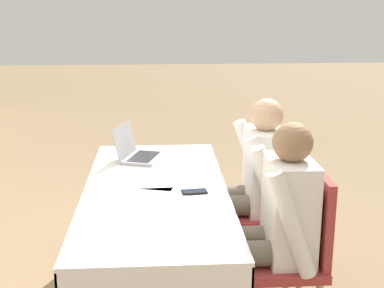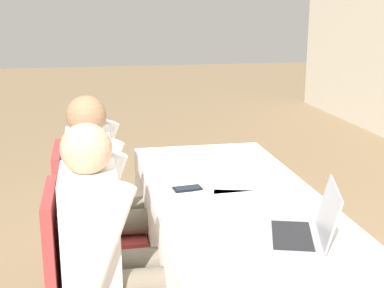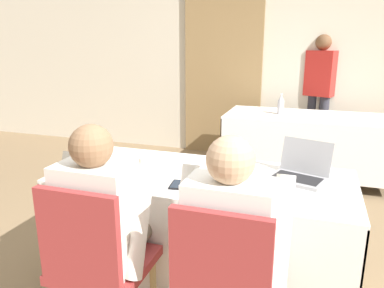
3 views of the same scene
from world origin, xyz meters
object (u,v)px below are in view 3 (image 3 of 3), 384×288
cell_phone (177,185)px  person_red_shirt (319,91)px  water_bottle (281,105)px  person_white_shirt (232,242)px  laptop (300,172)px  chair_near_right (226,287)px  person_checkered_shirt (106,220)px  chair_near_left (97,260)px

cell_phone → person_red_shirt: person_red_shirt is taller
water_bottle → person_white_shirt: bearing=-88.6°
laptop → person_red_shirt: size_ratio=0.23×
cell_phone → person_white_shirt: 0.57m
water_bottle → person_red_shirt: bearing=61.3°
chair_near_right → laptop: bearing=-106.8°
laptop → person_white_shirt: person_white_shirt is taller
laptop → water_bottle: size_ratio=1.61×
water_bottle → person_checkered_shirt: bearing=-101.8°
person_checkered_shirt → person_white_shirt: (0.64, 0.00, 0.00)m
water_bottle → person_white_shirt: (0.07, -2.75, -0.17)m
water_bottle → person_checkered_shirt: size_ratio=0.20×
chair_near_right → person_checkered_shirt: 0.67m
chair_near_left → chair_near_right: size_ratio=1.00×
water_bottle → person_red_shirt: 0.83m
water_bottle → cell_phone: bearing=-98.2°
person_checkered_shirt → person_red_shirt: (0.97, 3.47, 0.26)m
chair_near_left → chair_near_right: same height
laptop → person_red_shirt: 2.76m
laptop → person_checkered_shirt: 1.14m
chair_near_right → person_checkered_shirt: (-0.64, 0.10, 0.16)m
chair_near_left → chair_near_right: (0.64, 0.00, 0.00)m
chair_near_right → water_bottle: bearing=-88.7°
cell_phone → person_checkered_shirt: (-0.23, -0.39, -0.07)m
laptop → person_checkered_shirt: bearing=-123.6°
water_bottle → chair_near_left: water_bottle is taller
water_bottle → person_white_shirt: size_ratio=0.20×
cell_phone → person_checkered_shirt: person_checkered_shirt is taller
laptop → cell_phone: (-0.65, -0.32, -0.04)m
cell_phone → chair_near_left: chair_near_left is taller
laptop → cell_phone: size_ratio=2.56×
laptop → water_bottle: (-0.31, 2.04, 0.06)m
chair_near_left → person_white_shirt: (0.64, 0.10, 0.16)m
cell_phone → person_red_shirt: size_ratio=0.09×
chair_near_left → person_checkered_shirt: 0.19m
cell_phone → water_bottle: size_ratio=0.63×
person_checkered_shirt → cell_phone: bearing=-121.1°
person_red_shirt → person_checkered_shirt: bearing=-82.8°
cell_phone → person_red_shirt: (0.73, 3.08, 0.18)m
chair_near_right → person_red_shirt: size_ratio=0.57×
laptop → water_bottle: bearing=116.2°
cell_phone → water_bottle: (0.34, 2.36, 0.10)m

